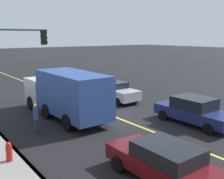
# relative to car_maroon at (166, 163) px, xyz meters

# --- Properties ---
(ground) EXTENTS (200.00, 200.00, 0.00)m
(ground) POSITION_rel_car_maroon_xyz_m (7.33, -3.22, -0.71)
(ground) COLOR black
(curb_edge) EXTENTS (80.00, 0.16, 0.15)m
(curb_edge) POSITION_rel_car_maroon_xyz_m (7.33, 3.37, -0.64)
(curb_edge) COLOR slate
(curb_edge) RESTS_ON ground
(lane_stripe_center) EXTENTS (80.00, 0.16, 0.01)m
(lane_stripe_center) POSITION_rel_car_maroon_xyz_m (7.33, -3.22, -0.71)
(lane_stripe_center) COLOR #D8CC4C
(lane_stripe_center) RESTS_ON ground
(car_maroon) EXTENTS (4.67, 1.90, 1.38)m
(car_maroon) POSITION_rel_car_maroon_xyz_m (0.00, 0.00, 0.00)
(car_maroon) COLOR #591116
(car_maroon) RESTS_ON ground
(car_silver) EXTENTS (4.12, 1.89, 1.46)m
(car_silver) POSITION_rel_car_maroon_xyz_m (10.44, -5.86, 0.04)
(car_silver) COLOR #A8AAB2
(car_silver) RESTS_ON ground
(car_navy) EXTENTS (4.63, 2.05, 1.54)m
(car_navy) POSITION_rel_car_maroon_xyz_m (3.32, -6.08, 0.06)
(car_navy) COLOR navy
(car_navy) RESTS_ON ground
(truck_blue) EXTENTS (7.74, 2.42, 2.88)m
(truck_blue) POSITION_rel_car_maroon_xyz_m (8.85, -0.82, 0.82)
(truck_blue) COLOR silver
(truck_blue) RESTS_ON ground
(pedestrian_with_backpack) EXTENTS (0.42, 0.43, 1.56)m
(pedestrian_with_backpack) POSITION_rel_car_maroon_xyz_m (7.30, 1.70, 0.19)
(pedestrian_with_backpack) COLOR #262D4C
(pedestrian_with_backpack) RESTS_ON ground
(traffic_light_mast) EXTENTS (0.28, 4.34, 5.61)m
(traffic_light_mast) POSITION_rel_car_maroon_xyz_m (10.57, 2.03, 3.16)
(traffic_light_mast) COLOR #1E3823
(traffic_light_mast) RESTS_ON ground
(fire_hydrant) EXTENTS (0.24, 0.24, 0.94)m
(fire_hydrant) POSITION_rel_car_maroon_xyz_m (4.57, 3.89, -0.25)
(fire_hydrant) COLOR red
(fire_hydrant) RESTS_ON ground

